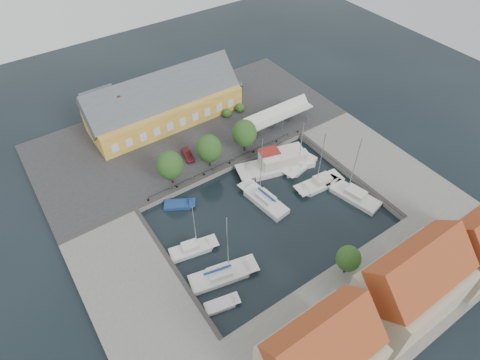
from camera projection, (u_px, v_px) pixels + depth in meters
The scene contains 21 objects.
ground at pixel (262, 210), 61.93m from camera, with size 140.00×140.00×0.00m, color black.
north_quay at pixel (189, 131), 74.96m from camera, with size 56.00×26.00×1.00m, color #2D2D30.
west_quay at pixel (134, 290), 51.68m from camera, with size 12.00×24.00×1.00m, color slate.
east_quay at pixel (371, 160), 69.15m from camera, with size 12.00×24.00×1.00m, color slate.
south_bank at pixel (363, 314), 49.35m from camera, with size 56.00×14.00×1.00m, color slate.
quay_edge_fittings at pixel (245, 186), 63.95m from camera, with size 56.00×24.72×0.40m.
warehouse at pixel (161, 104), 74.26m from camera, with size 28.56×14.00×9.55m.
tent_canopy at pixel (277, 114), 73.31m from camera, with size 14.00×4.00×2.83m.
quay_trees at pixel (209, 148), 64.66m from camera, with size 18.20×4.20×6.30m.
car_silver at pixel (233, 84), 84.20m from camera, with size 1.57×3.91×1.33m, color #A9ADB1.
car_red at pixel (187, 155), 68.51m from camera, with size 1.28×3.66×1.20m, color #58141C.
center_sailboat at pixel (264, 200), 62.78m from camera, with size 3.87×9.57×12.76m.
trawler at pixel (278, 163), 67.89m from camera, with size 13.89×7.30×5.00m.
east_boat_a at pixel (300, 166), 68.53m from camera, with size 7.47×3.97×10.35m.
east_boat_b at pixel (320, 184), 65.49m from camera, with size 8.75×3.52×11.62m.
east_boat_c at pixel (352, 195), 63.66m from camera, with size 5.06×9.91×12.07m.
west_boat_c at pixel (193, 249), 56.38m from camera, with size 7.24×3.59×9.66m.
west_boat_d at pixel (222, 275), 53.44m from camera, with size 9.76×4.79×12.50m.
launch_sw at pixel (222, 305), 50.64m from camera, with size 4.81×2.68×0.98m.
launch_nw at pixel (179, 205), 62.47m from camera, with size 5.20×4.13×0.88m.
townhouses at pixel (400, 298), 45.04m from camera, with size 36.30×8.50×12.00m.
Camera 1 is at (-25.55, -31.46, 47.17)m, focal length 30.00 mm.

